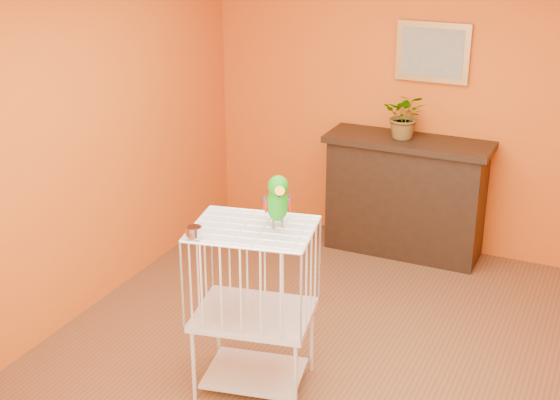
% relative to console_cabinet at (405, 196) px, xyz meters
% --- Properties ---
extents(ground, '(4.50, 4.50, 0.00)m').
position_rel_console_cabinet_xyz_m(ground, '(0.10, -2.01, -0.52)').
color(ground, brown).
rests_on(ground, ground).
extents(room_shell, '(4.50, 4.50, 4.50)m').
position_rel_console_cabinet_xyz_m(room_shell, '(0.10, -2.01, 1.06)').
color(room_shell, '#CF5B13').
rests_on(room_shell, ground).
extents(console_cabinet, '(1.41, 0.51, 1.04)m').
position_rel_console_cabinet_xyz_m(console_cabinet, '(0.00, 0.00, 0.00)').
color(console_cabinet, black).
rests_on(console_cabinet, ground).
extents(potted_plant, '(0.40, 0.44, 0.31)m').
position_rel_console_cabinet_xyz_m(potted_plant, '(-0.04, 0.01, 0.67)').
color(potted_plant, '#26722D').
rests_on(potted_plant, console_cabinet).
extents(framed_picture, '(0.62, 0.04, 0.50)m').
position_rel_console_cabinet_xyz_m(framed_picture, '(0.10, 0.21, 1.23)').
color(framed_picture, '#AF7E3E').
rests_on(framed_picture, room_shell).
extents(birdcage, '(0.81, 0.68, 1.11)m').
position_rel_console_cabinet_xyz_m(birdcage, '(-0.28, -2.38, 0.05)').
color(birdcage, silver).
rests_on(birdcage, ground).
extents(feed_cup, '(0.10, 0.10, 0.07)m').
position_rel_console_cabinet_xyz_m(feed_cup, '(-0.52, -2.65, 0.63)').
color(feed_cup, silver).
rests_on(feed_cup, birdcage).
extents(parrot, '(0.22, 0.30, 0.35)m').
position_rel_console_cabinet_xyz_m(parrot, '(-0.15, -2.31, 0.76)').
color(parrot, '#59544C').
rests_on(parrot, birdcage).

